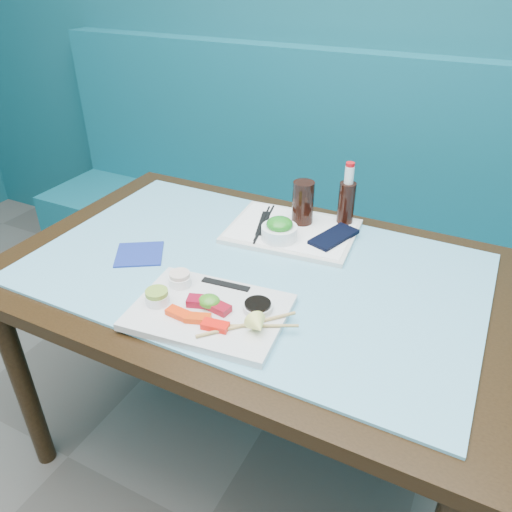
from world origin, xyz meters
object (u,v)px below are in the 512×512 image
at_px(booth_bench, 339,248).
at_px(dining_table, 253,293).
at_px(serving_tray, 292,231).
at_px(sashimi_plate, 209,312).
at_px(cola_glass, 303,203).
at_px(cola_bottle_body, 346,205).
at_px(blue_napkin, 139,254).
at_px(seaweed_bowl, 279,233).

height_order(booth_bench, dining_table, booth_bench).
bearing_deg(serving_tray, booth_bench, 86.58).
xyz_separation_m(booth_bench, sashimi_plate, (0.01, -1.08, 0.39)).
bearing_deg(cola_glass, serving_tray, -100.30).
distance_m(cola_bottle_body, blue_napkin, 0.65).
height_order(sashimi_plate, cola_glass, cola_glass).
distance_m(cola_glass, cola_bottle_body, 0.14).
distance_m(sashimi_plate, cola_glass, 0.53).
relative_size(booth_bench, blue_napkin, 22.85).
xyz_separation_m(cola_glass, blue_napkin, (-0.35, -0.37, -0.08)).
xyz_separation_m(sashimi_plate, cola_glass, (0.03, 0.52, 0.07)).
height_order(sashimi_plate, serving_tray, sashimi_plate).
distance_m(sashimi_plate, seaweed_bowl, 0.39).
bearing_deg(seaweed_bowl, sashimi_plate, -90.80).
relative_size(dining_table, serving_tray, 3.64).
bearing_deg(sashimi_plate, serving_tray, 81.80).
bearing_deg(blue_napkin, booth_bench, 70.98).
xyz_separation_m(seaweed_bowl, cola_glass, (0.02, 0.13, 0.05)).
height_order(cola_glass, cola_bottle_body, cola_glass).
height_order(seaweed_bowl, cola_glass, cola_glass).
distance_m(booth_bench, blue_napkin, 1.06).
bearing_deg(cola_bottle_body, dining_table, -113.61).
xyz_separation_m(cola_bottle_body, blue_napkin, (-0.47, -0.44, -0.07)).
relative_size(booth_bench, cola_glass, 21.82).
xyz_separation_m(booth_bench, serving_tray, (0.02, -0.61, 0.39)).
distance_m(dining_table, cola_bottle_body, 0.41).
relative_size(dining_table, blue_napkin, 10.66).
xyz_separation_m(serving_tray, cola_bottle_body, (0.13, 0.12, 0.07)).
distance_m(booth_bench, seaweed_bowl, 0.81).
relative_size(dining_table, cola_bottle_body, 9.49).
bearing_deg(serving_tray, blue_napkin, -142.43).
bearing_deg(cola_glass, sashimi_plate, -92.80).
distance_m(seaweed_bowl, cola_glass, 0.14).
relative_size(serving_tray, cola_glass, 2.79).
bearing_deg(serving_tray, cola_glass, 74.31).
bearing_deg(blue_napkin, sashimi_plate, -24.26).
bearing_deg(booth_bench, cola_glass, -86.82).
height_order(dining_table, serving_tray, serving_tray).
height_order(serving_tray, blue_napkin, serving_tray).
distance_m(seaweed_bowl, blue_napkin, 0.41).
relative_size(booth_bench, serving_tray, 7.81).
xyz_separation_m(cola_glass, cola_bottle_body, (0.12, 0.06, -0.01)).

